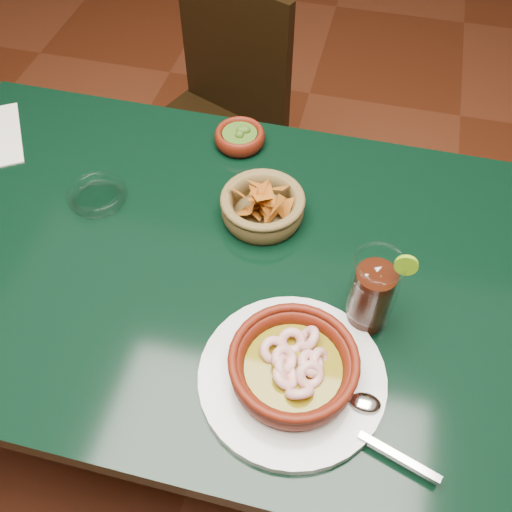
% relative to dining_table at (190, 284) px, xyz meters
% --- Properties ---
extents(ground, '(7.00, 7.00, 0.00)m').
position_rel_dining_table_xyz_m(ground, '(0.00, 0.00, -0.65)').
color(ground, '#471C0C').
rests_on(ground, ground).
extents(dining_table, '(1.20, 0.80, 0.75)m').
position_rel_dining_table_xyz_m(dining_table, '(0.00, 0.00, 0.00)').
color(dining_table, black).
rests_on(dining_table, ground).
extents(dining_chair, '(0.52, 0.52, 0.86)m').
position_rel_dining_table_xyz_m(dining_chair, '(-0.17, 0.70, -0.18)').
color(dining_chair, black).
rests_on(dining_chair, ground).
extents(shrimp_plate, '(0.38, 0.30, 0.08)m').
position_rel_dining_table_xyz_m(shrimp_plate, '(0.24, -0.20, 0.13)').
color(shrimp_plate, silver).
rests_on(shrimp_plate, dining_table).
extents(chip_basket, '(0.19, 0.19, 0.11)m').
position_rel_dining_table_xyz_m(chip_basket, '(0.12, 0.12, 0.13)').
color(chip_basket, brown).
rests_on(chip_basket, dining_table).
extents(guacamole_ramekin, '(0.13, 0.13, 0.04)m').
position_rel_dining_table_xyz_m(guacamole_ramekin, '(0.02, 0.32, 0.12)').
color(guacamole_ramekin, '#501308').
rests_on(guacamole_ramekin, dining_table).
extents(cola_drink, '(0.16, 0.16, 0.19)m').
position_rel_dining_table_xyz_m(cola_drink, '(0.34, -0.07, 0.18)').
color(cola_drink, white).
rests_on(cola_drink, dining_table).
extents(glass_ashtray, '(0.13, 0.13, 0.03)m').
position_rel_dining_table_xyz_m(glass_ashtray, '(-0.21, 0.09, 0.11)').
color(glass_ashtray, white).
rests_on(glass_ashtray, dining_table).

